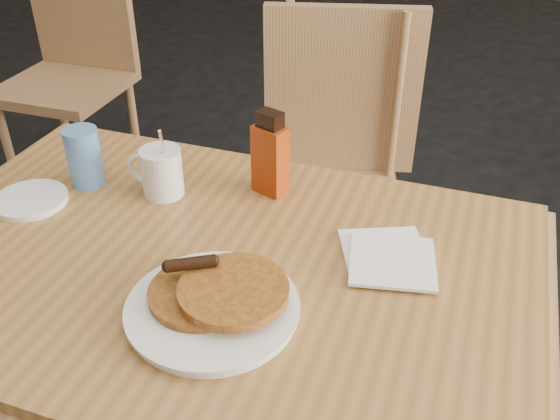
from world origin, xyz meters
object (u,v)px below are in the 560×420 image
(chair_main_far, at_px, (330,155))
(pancake_plate, at_px, (214,302))
(main_table, at_px, (209,277))
(chair_wall_extra, at_px, (73,51))
(blue_tumbler, at_px, (84,157))
(coffee_mug, at_px, (161,171))
(syrup_bottle, at_px, (270,156))

(chair_main_far, height_order, pancake_plate, chair_main_far)
(pancake_plate, bearing_deg, main_table, 119.59)
(chair_wall_extra, bearing_deg, blue_tumbler, -53.28)
(chair_wall_extra, bearing_deg, coffee_mug, -47.79)
(pancake_plate, xyz_separation_m, coffee_mug, (-0.24, 0.28, 0.03))
(main_table, height_order, syrup_bottle, syrup_bottle)
(pancake_plate, distance_m, blue_tumbler, 0.49)
(chair_wall_extra, distance_m, coffee_mug, 1.46)
(coffee_mug, bearing_deg, pancake_plate, -37.22)
(syrup_bottle, distance_m, blue_tumbler, 0.38)
(chair_main_far, distance_m, chair_wall_extra, 1.27)
(main_table, relative_size, chair_wall_extra, 1.19)
(coffee_mug, distance_m, syrup_bottle, 0.22)
(syrup_bottle, height_order, blue_tumbler, syrup_bottle)
(chair_main_far, height_order, blue_tumbler, chair_main_far)
(main_table, xyz_separation_m, blue_tumbler, (-0.34, 0.15, 0.10))
(main_table, height_order, coffee_mug, coffee_mug)
(chair_main_far, height_order, coffee_mug, chair_main_far)
(chair_main_far, relative_size, coffee_mug, 6.31)
(main_table, xyz_separation_m, coffee_mug, (-0.17, 0.16, 0.09))
(chair_main_far, xyz_separation_m, blue_tumbler, (-0.36, -0.59, 0.23))
(main_table, distance_m, pancake_plate, 0.15)
(chair_main_far, relative_size, chair_wall_extra, 0.99)
(chair_wall_extra, relative_size, pancake_plate, 3.63)
(main_table, bearing_deg, chair_wall_extra, 133.22)
(main_table, bearing_deg, blue_tumbler, 155.79)
(main_table, height_order, chair_main_far, chair_main_far)
(pancake_plate, relative_size, coffee_mug, 1.76)
(chair_wall_extra, height_order, pancake_plate, chair_wall_extra)
(coffee_mug, height_order, blue_tumbler, coffee_mug)
(chair_main_far, relative_size, syrup_bottle, 5.55)
(chair_main_far, bearing_deg, chair_wall_extra, 143.54)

